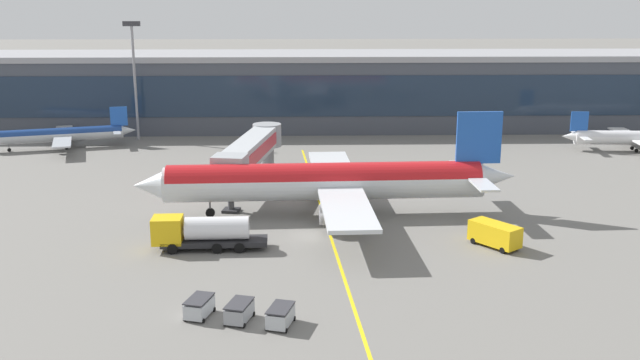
% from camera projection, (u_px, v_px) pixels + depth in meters
% --- Properties ---
extents(ground_plane, '(700.00, 700.00, 0.00)m').
position_uv_depth(ground_plane, '(316.00, 235.00, 72.97)').
color(ground_plane, slate).
extents(apron_lead_in_line, '(5.42, 79.85, 0.01)m').
position_uv_depth(apron_lead_in_line, '(328.00, 229.00, 74.94)').
color(apron_lead_in_line, yellow).
rests_on(apron_lead_in_line, ground_plane).
extents(terminal_building, '(196.30, 19.05, 13.52)m').
position_uv_depth(terminal_building, '(415.00, 90.00, 133.10)').
color(terminal_building, '#424751').
rests_on(terminal_building, ground_plane).
extents(main_airliner, '(41.97, 33.22, 11.34)m').
position_uv_depth(main_airliner, '(327.00, 181.00, 78.87)').
color(main_airliner, silver).
rests_on(main_airliner, ground_plane).
extents(jet_bridge, '(7.22, 23.50, 6.54)m').
position_uv_depth(jet_bridge, '(252.00, 150.00, 90.06)').
color(jet_bridge, '#B2B7BC').
rests_on(jet_bridge, ground_plane).
extents(fuel_tanker, '(10.86, 2.90, 3.25)m').
position_uv_depth(fuel_tanker, '(202.00, 232.00, 68.51)').
color(fuel_tanker, '#232326').
rests_on(fuel_tanker, ground_plane).
extents(crew_van, '(4.69, 5.26, 2.30)m').
position_uv_depth(crew_van, '(494.00, 233.00, 69.50)').
color(crew_van, yellow).
rests_on(crew_van, ground_plane).
extents(baggage_cart_0, '(2.23, 2.97, 1.48)m').
position_uv_depth(baggage_cart_0, '(199.00, 307.00, 54.31)').
color(baggage_cart_0, '#B2B7BC').
rests_on(baggage_cart_0, ground_plane).
extents(baggage_cart_1, '(2.23, 2.97, 1.48)m').
position_uv_depth(baggage_cart_1, '(239.00, 311.00, 53.53)').
color(baggage_cart_1, gray).
rests_on(baggage_cart_1, ground_plane).
extents(baggage_cart_2, '(2.23, 2.97, 1.48)m').
position_uv_depth(baggage_cart_2, '(280.00, 316.00, 52.76)').
color(baggage_cart_2, '#B2B7BC').
rests_on(baggage_cart_2, ground_plane).
extents(commuter_jet_near, '(23.47, 18.92, 6.28)m').
position_uv_depth(commuter_jet_near, '(58.00, 135.00, 114.01)').
color(commuter_jet_near, '#B2B7BC').
rests_on(commuter_jet_near, ground_plane).
extents(apron_light_mast_0, '(2.80, 0.50, 19.56)m').
position_uv_depth(apron_light_mast_0, '(134.00, 70.00, 119.05)').
color(apron_light_mast_0, gray).
rests_on(apron_light_mast_0, ground_plane).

